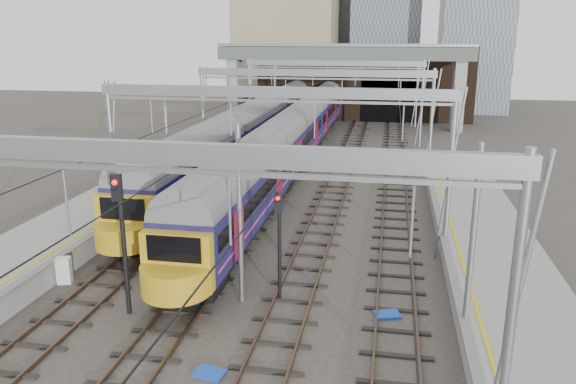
% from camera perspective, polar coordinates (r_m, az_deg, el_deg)
% --- Properties ---
extents(ground, '(160.00, 160.00, 0.00)m').
position_cam_1_polar(ground, '(20.97, -6.15, -13.32)').
color(ground, '#38332D').
rests_on(ground, ground).
extents(platform_left, '(4.32, 55.00, 1.12)m').
position_cam_1_polar(platform_left, '(27.16, -25.81, -6.64)').
color(platform_left, gray).
rests_on(platform_left, ground).
extents(platform_right, '(4.32, 47.00, 1.12)m').
position_cam_1_polar(platform_right, '(19.27, 24.03, -15.63)').
color(platform_right, gray).
rests_on(platform_right, ground).
extents(tracks, '(14.40, 80.00, 0.22)m').
position_cam_1_polar(tracks, '(34.51, 0.88, -1.39)').
color(tracks, '#4C3828').
rests_on(tracks, ground).
extents(overhead_line, '(16.80, 80.00, 8.00)m').
position_cam_1_polar(overhead_line, '(39.57, 2.51, 10.47)').
color(overhead_line, gray).
rests_on(overhead_line, ground).
extents(retaining_wall, '(28.00, 2.75, 9.00)m').
position_cam_1_polar(retaining_wall, '(69.83, 7.19, 10.76)').
color(retaining_wall, black).
rests_on(retaining_wall, ground).
extents(overbridge, '(28.00, 3.00, 9.25)m').
position_cam_1_polar(overbridge, '(63.84, 5.66, 13.00)').
color(overbridge, gray).
rests_on(overbridge, ground).
extents(train_main, '(2.78, 64.18, 4.78)m').
position_cam_1_polar(train_main, '(51.03, 1.93, 7.00)').
color(train_main, black).
rests_on(train_main, ground).
extents(train_second, '(2.83, 49.02, 4.85)m').
position_cam_1_polar(train_second, '(48.39, -3.42, 6.55)').
color(train_second, black).
rests_on(train_second, ground).
extents(signal_near_left, '(0.41, 0.49, 5.45)m').
position_cam_1_polar(signal_near_left, '(21.16, -16.53, -3.61)').
color(signal_near_left, black).
rests_on(signal_near_left, ground).
extents(signal_near_centre, '(0.34, 0.45, 4.49)m').
position_cam_1_polar(signal_near_centre, '(21.53, -0.91, -4.07)').
color(signal_near_centre, black).
rests_on(signal_near_centre, ground).
extents(relay_cabinet, '(0.68, 0.62, 1.13)m').
position_cam_1_polar(relay_cabinet, '(25.67, -21.79, -7.41)').
color(relay_cabinet, silver).
rests_on(relay_cabinet, ground).
extents(equip_cover_a, '(1.03, 0.82, 0.11)m').
position_cam_1_polar(equip_cover_a, '(18.37, -8.02, -17.77)').
color(equip_cover_a, '#1847B5').
rests_on(equip_cover_a, ground).
extents(equip_cover_b, '(1.08, 0.88, 0.11)m').
position_cam_1_polar(equip_cover_b, '(22.89, -9.58, -10.68)').
color(equip_cover_b, '#1847B5').
rests_on(equip_cover_b, ground).
extents(equip_cover_c, '(1.10, 0.92, 0.11)m').
position_cam_1_polar(equip_cover_c, '(21.76, 10.02, -12.18)').
color(equip_cover_c, '#1847B5').
rests_on(equip_cover_c, ground).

